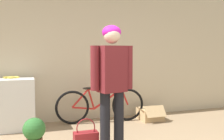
# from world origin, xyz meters

# --- Properties ---
(wall_back) EXTENTS (8.00, 0.07, 2.60)m
(wall_back) POSITION_xyz_m (0.00, 2.80, 1.30)
(wall_back) COLOR beige
(wall_back) RESTS_ON ground_plane
(side_shelf) EXTENTS (0.76, 0.51, 0.91)m
(side_shelf) POSITION_xyz_m (-1.25, 2.50, 0.45)
(side_shelf) COLOR white
(side_shelf) RESTS_ON ground_plane
(person) EXTENTS (0.60, 0.31, 1.75)m
(person) POSITION_xyz_m (0.09, 0.99, 1.06)
(person) COLOR black
(person) RESTS_ON ground_plane
(bicycle) EXTENTS (1.74, 0.46, 0.72)m
(bicycle) POSITION_xyz_m (0.36, 2.45, 0.35)
(bicycle) COLOR black
(bicycle) RESTS_ON ground_plane
(banana) EXTENTS (0.30, 0.09, 0.04)m
(banana) POSITION_xyz_m (-1.26, 2.55, 0.93)
(banana) COLOR #EAD64C
(banana) RESTS_ON side_shelf
(handbag) EXTENTS (0.34, 0.16, 0.46)m
(handbag) POSITION_xyz_m (-0.24, 1.14, 0.15)
(handbag) COLOR maroon
(handbag) RESTS_ON ground_plane
(cardboard_box) EXTENTS (0.43, 0.53, 0.32)m
(cardboard_box) POSITION_xyz_m (1.36, 2.31, 0.12)
(cardboard_box) COLOR tan
(cardboard_box) RESTS_ON ground_plane
(potted_plant) EXTENTS (0.30, 0.30, 0.50)m
(potted_plant) POSITION_xyz_m (-0.93, 1.25, 0.28)
(potted_plant) COLOR brown
(potted_plant) RESTS_ON ground_plane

